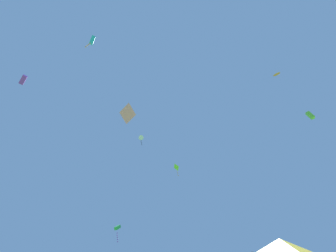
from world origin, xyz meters
name	(u,v)px	position (x,y,z in m)	size (l,w,h in m)	color
canopy_tent_yellow	(283,250)	(5.00, 6.80, 3.27)	(3.60, 3.60, 3.85)	#9E9EA3
kite_purple_box	(23,80)	(-16.17, 4.67, 18.59)	(1.05, 0.97, 0.88)	purple
kite_green_box	(117,228)	(-10.23, 22.62, 8.31)	(0.70, 1.11, 2.22)	green
kite_cyan_box	(92,41)	(-11.35, 5.78, 27.45)	(1.00, 1.07, 2.70)	#2DB7CC
kite_lime_box	(310,115)	(13.83, 11.71, 16.59)	(0.71, 0.56, 1.01)	#75D138
kite_lime_diamond	(177,168)	(-1.41, 16.49, 13.68)	(0.73, 0.77, 1.51)	#75D138
kite_pink_diamond	(128,114)	(-4.40, 5.00, 12.80)	(1.31, 1.52, 0.70)	pink
kite_orange_delta	(276,74)	(11.26, 9.54, 21.52)	(1.09, 1.08, 0.45)	orange
kite_white_delta	(141,138)	(-9.06, 25.51, 25.44)	(1.28, 1.23, 2.08)	white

